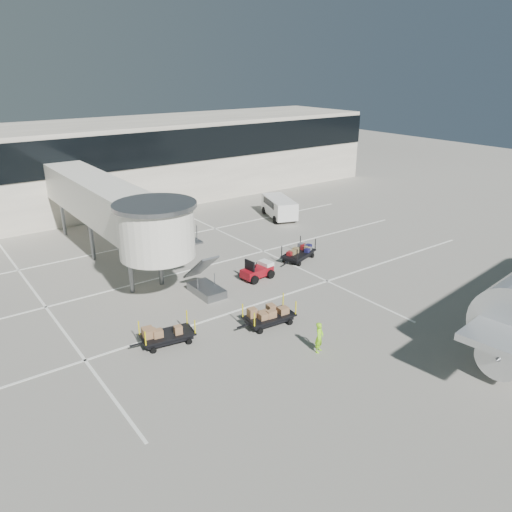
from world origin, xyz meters
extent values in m
plane|color=#A5A093|center=(0.00, 0.00, 0.00)|extent=(140.00, 140.00, 0.00)
cube|color=white|center=(0.00, 2.00, 0.01)|extent=(40.00, 0.15, 0.02)
cube|color=white|center=(0.00, 9.00, 0.01)|extent=(40.00, 0.15, 0.02)
cube|color=white|center=(0.00, 16.00, 0.01)|extent=(40.00, 0.15, 0.02)
cube|color=white|center=(6.00, 10.00, 0.01)|extent=(0.15, 30.00, 0.02)
cube|color=white|center=(-10.00, 10.00, 0.01)|extent=(0.15, 30.00, 0.02)
cube|color=white|center=(0.00, 30.00, 4.00)|extent=(64.00, 12.00, 8.00)
cube|color=black|center=(0.00, 23.95, 6.00)|extent=(64.00, 0.12, 3.20)
cube|color=white|center=(-4.00, 15.00, 4.30)|extent=(3.00, 18.00, 2.80)
cylinder|color=white|center=(-4.00, 6.00, 4.30)|extent=(4.40, 4.40, 3.00)
cylinder|color=slate|center=(-4.00, 6.00, 5.90)|extent=(4.80, 4.80, 0.25)
cylinder|color=slate|center=(-5.00, 8.00, 1.45)|extent=(0.28, 0.28, 2.90)
cylinder|color=slate|center=(-3.00, 8.00, 1.45)|extent=(0.28, 0.28, 2.90)
cylinder|color=slate|center=(-5.00, 15.00, 1.45)|extent=(0.28, 0.28, 2.90)
cylinder|color=slate|center=(-3.00, 15.00, 1.45)|extent=(0.28, 0.28, 2.90)
cylinder|color=slate|center=(-5.00, 22.00, 1.45)|extent=(0.28, 0.28, 2.90)
cylinder|color=slate|center=(-3.00, 22.00, 1.45)|extent=(0.28, 0.28, 2.90)
cube|color=slate|center=(-1.40, 5.00, 0.25)|extent=(1.40, 2.60, 0.50)
cube|color=slate|center=(-1.40, 5.60, 1.60)|extent=(1.20, 2.60, 2.06)
cube|color=slate|center=(-1.40, 7.00, 2.85)|extent=(1.40, 1.20, 0.12)
cube|color=maroon|center=(2.54, 5.10, 0.49)|extent=(2.24, 1.23, 0.54)
cube|color=white|center=(3.35, 5.17, 0.85)|extent=(0.72, 1.04, 0.31)
cube|color=black|center=(1.92, 5.04, 1.03)|extent=(0.19, 0.90, 0.81)
cylinder|color=black|center=(1.88, 4.45, 0.29)|extent=(0.59, 0.28, 0.57)
cylinder|color=black|center=(1.77, 5.61, 0.29)|extent=(0.59, 0.28, 0.57)
cylinder|color=black|center=(3.31, 4.58, 0.29)|extent=(0.59, 0.28, 0.57)
cylinder|color=black|center=(3.20, 5.75, 0.29)|extent=(0.59, 0.28, 0.57)
cube|color=black|center=(6.99, 6.02, 0.51)|extent=(3.11, 2.27, 0.11)
cube|color=black|center=(6.99, 6.02, 0.35)|extent=(2.78, 1.97, 0.23)
cube|color=black|center=(5.36, 5.44, 0.37)|extent=(0.64, 0.29, 0.07)
cylinder|color=black|center=(6.28, 5.10, 0.16)|extent=(0.34, 0.23, 0.32)
cylinder|color=black|center=(5.85, 6.29, 0.16)|extent=(0.34, 0.23, 0.32)
cylinder|color=black|center=(8.13, 5.76, 0.16)|extent=(0.34, 0.23, 0.32)
cylinder|color=black|center=(7.70, 6.95, 0.16)|extent=(0.34, 0.23, 0.32)
cylinder|color=black|center=(5.93, 4.98, 0.94)|extent=(0.07, 0.07, 0.84)
cylinder|color=black|center=(5.51, 6.17, 0.94)|extent=(0.07, 0.07, 0.84)
cylinder|color=black|center=(8.47, 5.88, 0.94)|extent=(0.07, 0.07, 0.84)
cylinder|color=black|center=(8.04, 7.07, 0.94)|extent=(0.07, 0.07, 0.84)
cube|color=maroon|center=(6.22, 5.80, 0.73)|extent=(0.55, 0.39, 0.31)
cube|color=#161544|center=(6.66, 5.64, 0.75)|extent=(0.51, 0.40, 0.36)
cube|color=#525357|center=(7.17, 5.68, 0.76)|extent=(0.47, 0.43, 0.37)
cube|color=maroon|center=(7.88, 6.42, 0.76)|extent=(0.43, 0.36, 0.38)
cube|color=#525357|center=(7.09, 5.61, 0.73)|extent=(0.53, 0.41, 0.33)
cube|color=#525357|center=(6.44, 5.96, 0.73)|extent=(0.45, 0.45, 0.33)
cube|color=olive|center=(7.49, 6.70, 0.78)|extent=(0.51, 0.42, 0.42)
cube|color=#161544|center=(7.68, 6.11, 0.69)|extent=(0.54, 0.40, 0.24)
cube|color=olive|center=(7.65, 6.71, 0.69)|extent=(0.51, 0.44, 0.24)
cube|color=#161544|center=(6.80, 5.70, 0.78)|extent=(0.57, 0.47, 0.42)
cube|color=olive|center=(7.27, 6.18, 0.77)|extent=(0.54, 0.48, 0.39)
cube|color=black|center=(-0.64, -0.39, 0.50)|extent=(2.85, 1.60, 0.11)
cube|color=black|center=(-0.64, -0.39, 0.34)|extent=(2.56, 1.38, 0.23)
cube|color=black|center=(-2.33, -0.25, 0.37)|extent=(0.64, 0.13, 0.07)
cylinder|color=black|center=(-1.65, -0.93, 0.16)|extent=(0.32, 0.15, 0.31)
cylinder|color=black|center=(-1.54, 0.30, 0.16)|extent=(0.32, 0.15, 0.31)
cylinder|color=black|center=(0.26, -1.09, 0.16)|extent=(0.32, 0.15, 0.31)
cylinder|color=black|center=(0.37, 0.14, 0.16)|extent=(0.32, 0.15, 0.31)
cylinder|color=#FDE90D|center=(-2.01, -0.89, 0.91)|extent=(0.06, 0.06, 0.82)
cylinder|color=#FDE90D|center=(-1.90, 0.34, 0.91)|extent=(0.06, 0.06, 0.82)
cylinder|color=#FDE90D|center=(0.62, -1.12, 0.91)|extent=(0.06, 0.06, 0.82)
cylinder|color=#FDE90D|center=(0.72, 0.11, 0.91)|extent=(0.06, 0.06, 0.82)
cube|color=#8B6243|center=(-1.12, -0.58, 0.80)|extent=(0.49, 0.36, 0.48)
cube|color=#8B6243|center=(-0.36, -0.48, 0.80)|extent=(0.56, 0.37, 0.48)
cube|color=#8B6243|center=(-0.78, -0.48, 0.77)|extent=(0.60, 0.48, 0.42)
cube|color=#8B6243|center=(-0.28, -0.40, 0.77)|extent=(0.51, 0.36, 0.42)
cube|color=#8B6243|center=(0.26, -0.66, 0.76)|extent=(0.42, 0.46, 0.40)
cube|color=#8B6243|center=(-0.68, -0.16, 0.76)|extent=(0.42, 0.43, 0.40)
cube|color=black|center=(-6.03, 1.10, 0.49)|extent=(2.83, 1.72, 0.11)
cube|color=black|center=(-6.03, 1.10, 0.33)|extent=(2.54, 1.48, 0.22)
cube|color=black|center=(-7.65, 1.35, 0.35)|extent=(0.62, 0.17, 0.07)
cylinder|color=black|center=(-7.04, 0.65, 0.15)|extent=(0.32, 0.17, 0.30)
cylinder|color=black|center=(-6.86, 1.84, 0.15)|extent=(0.32, 0.17, 0.30)
cylinder|color=black|center=(-5.20, 0.37, 0.15)|extent=(0.32, 0.17, 0.30)
cylinder|color=black|center=(-5.01, 1.55, 0.15)|extent=(0.32, 0.17, 0.30)
cylinder|color=#FDE90D|center=(-7.38, 0.71, 0.89)|extent=(0.06, 0.06, 0.80)
cylinder|color=#FDE90D|center=(-7.20, 1.89, 0.89)|extent=(0.06, 0.06, 0.80)
cylinder|color=#FDE90D|center=(-4.86, 0.32, 0.89)|extent=(0.06, 0.06, 0.80)
cylinder|color=#FDE90D|center=(-4.67, 1.50, 0.89)|extent=(0.06, 0.06, 0.80)
cube|color=#8B6243|center=(-6.99, 0.84, 0.72)|extent=(0.56, 0.52, 0.36)
cube|color=#8B6243|center=(-5.66, 0.69, 0.70)|extent=(0.47, 0.48, 0.31)
cube|color=#8B6243|center=(-5.53, 1.11, 0.75)|extent=(0.53, 0.43, 0.41)
cube|color=#8B6243|center=(-6.47, 1.35, 0.73)|extent=(0.62, 0.56, 0.37)
cube|color=#8B6243|center=(-6.56, 0.91, 0.72)|extent=(0.49, 0.46, 0.36)
imported|color=#8CEC18|center=(-0.34, -4.04, 0.80)|extent=(0.69, 0.59, 1.60)
cube|color=white|center=(12.63, 15.36, 1.05)|extent=(3.42, 5.18, 1.55)
cube|color=white|center=(13.34, 17.39, 0.75)|extent=(1.93, 1.13, 0.90)
cube|color=black|center=(12.70, 15.55, 1.45)|extent=(2.85, 3.48, 0.62)
cylinder|color=black|center=(11.21, 14.15, 0.34)|extent=(0.45, 0.72, 0.68)
cylinder|color=black|center=(13.01, 13.53, 0.34)|extent=(0.45, 0.72, 0.68)
cylinder|color=black|center=(12.26, 17.18, 0.34)|extent=(0.45, 0.72, 0.68)
cylinder|color=black|center=(14.06, 16.56, 0.34)|extent=(0.45, 0.72, 0.68)
cylinder|color=silver|center=(5.23, -10.57, 1.42)|extent=(2.99, 2.44, 2.10)
camera|label=1|loc=(-15.50, -19.51, 13.30)|focal=35.00mm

